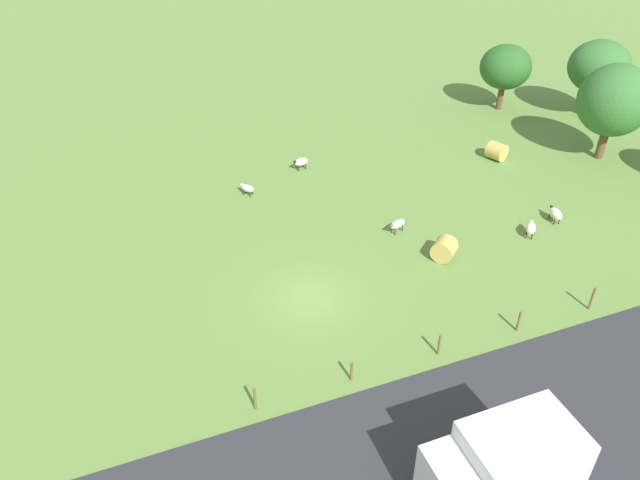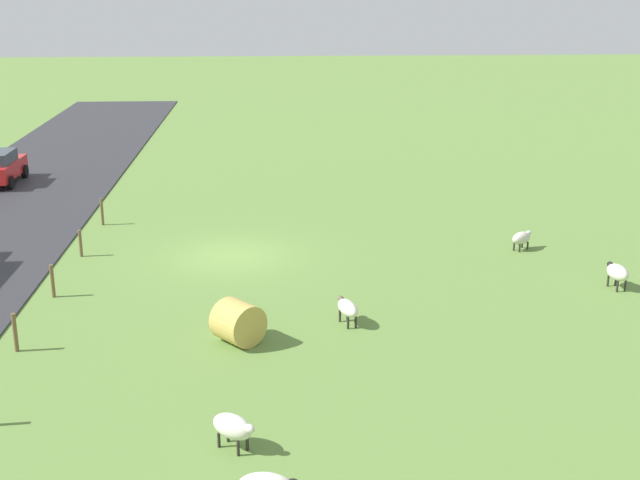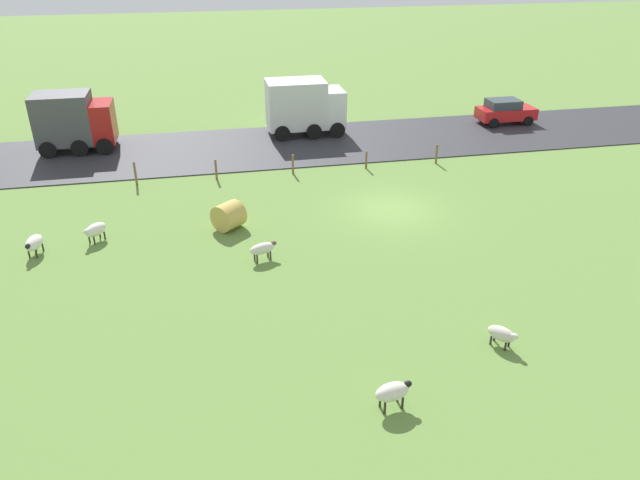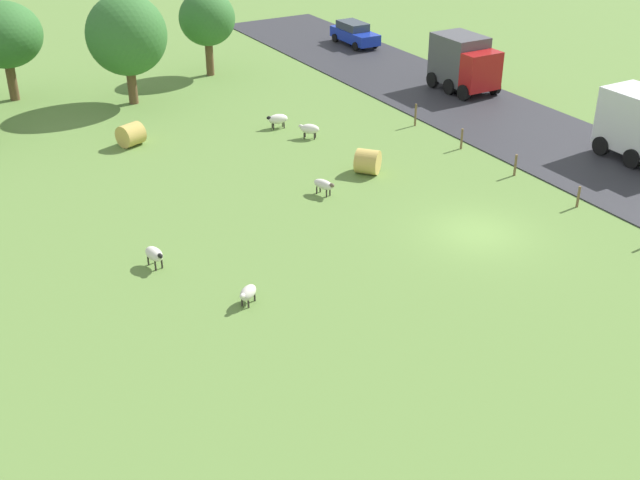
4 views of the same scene
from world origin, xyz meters
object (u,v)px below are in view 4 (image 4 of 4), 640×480
at_px(sheep_4, 324,185).
at_px(tree_1, 207,19).
at_px(sheep_1, 248,293).
at_px(car_0, 354,33).
at_px(sheep_3, 309,129).
at_px(hay_bale_0, 131,135).
at_px(tree_0, 127,35).
at_px(truck_0, 464,62).
at_px(sheep_2, 278,119).
at_px(tree_3, 4,35).
at_px(hay_bale_1, 368,162).
at_px(sheep_0, 154,254).

bearing_deg(sheep_4, tree_1, 81.30).
relative_size(sheep_1, car_0, 0.22).
bearing_deg(sheep_3, hay_bale_0, 156.42).
xyz_separation_m(sheep_1, tree_0, (3.82, 24.14, 3.69)).
height_order(sheep_3, truck_0, truck_0).
distance_m(sheep_2, hay_bale_0, 8.11).
relative_size(hay_bale_0, tree_3, 0.20).
bearing_deg(sheep_3, truck_0, 11.40).
bearing_deg(tree_1, tree_0, -153.36).
height_order(sheep_4, tree_1, tree_1).
bearing_deg(sheep_4, sheep_2, 75.74).
xyz_separation_m(hay_bale_0, hay_bale_1, (8.83, -9.42, 0.00)).
xyz_separation_m(sheep_0, sheep_3, (12.11, 9.28, -0.02)).
xyz_separation_m(hay_bale_0, truck_0, (21.25, -1.28, 1.25)).
distance_m(sheep_0, tree_0, 21.03).
bearing_deg(sheep_0, sheep_1, -65.09).
xyz_separation_m(sheep_1, tree_3, (-2.32, 28.46, 3.52)).
xyz_separation_m(sheep_4, truck_0, (15.58, 9.28, 1.33)).
bearing_deg(tree_1, hay_bale_1, -89.99).
distance_m(tree_0, tree_3, 7.51).
distance_m(tree_1, tree_3, 12.62).
height_order(sheep_4, hay_bale_1, hay_bale_1).
bearing_deg(car_0, sheep_1, -128.09).
bearing_deg(car_0, sheep_4, -125.13).
distance_m(hay_bale_1, car_0, 24.67).
bearing_deg(tree_3, sheep_0, -89.16).
distance_m(sheep_1, sheep_3, 16.90).
height_order(sheep_2, sheep_3, sheep_2).
relative_size(tree_1, car_0, 1.22).
xyz_separation_m(tree_1, tree_3, (-12.57, 1.10, 0.22)).
bearing_deg(hay_bale_1, sheep_4, -160.16).
xyz_separation_m(sheep_2, tree_1, (0.85, 11.55, 3.23)).
distance_m(hay_bale_0, truck_0, 21.33).
xyz_separation_m(sheep_3, tree_3, (-12.47, 14.93, 3.45)).
bearing_deg(tree_3, tree_1, -4.99).
relative_size(sheep_1, tree_3, 0.17).
distance_m(sheep_0, sheep_4, 9.41).
height_order(tree_1, truck_0, tree_1).
bearing_deg(sheep_3, tree_0, 120.80).
bearing_deg(sheep_0, hay_bale_1, 16.69).
distance_m(sheep_2, truck_0, 13.35).
relative_size(tree_0, tree_3, 1.10).
height_order(sheep_4, tree_0, tree_0).
distance_m(sheep_0, car_0, 35.13).
xyz_separation_m(sheep_1, hay_bale_0, (1.42, 17.33, 0.14)).
distance_m(sheep_1, hay_bale_1, 12.95).
distance_m(sheep_0, sheep_3, 15.26).
xyz_separation_m(tree_0, truck_0, (18.86, -8.08, -2.30)).
xyz_separation_m(hay_bale_1, car_0, (12.58, 21.22, 0.32)).
relative_size(tree_3, car_0, 1.31).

